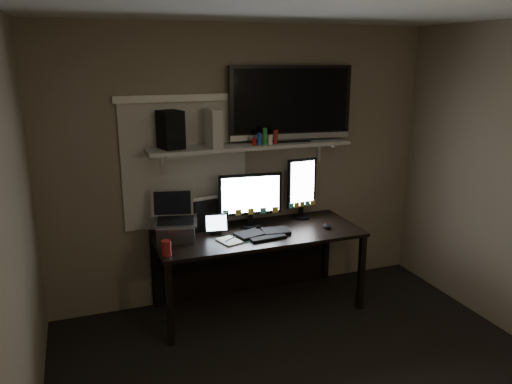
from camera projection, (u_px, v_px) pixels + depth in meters
name	position (u px, v px, depth m)	size (l,w,h in m)	color
ceiling	(353.00, 1.00, 2.62)	(3.60, 3.60, 0.00)	silver
back_wall	(244.00, 166.00, 4.58)	(3.60, 3.60, 0.00)	#716551
left_wall	(6.00, 269.00, 2.35)	(3.60, 3.60, 0.00)	#716551
window_blinds	(185.00, 165.00, 4.37)	(1.10, 0.02, 1.10)	beige
desk	(254.00, 246.00, 4.53)	(1.80, 0.75, 0.73)	black
wall_shelf	(250.00, 146.00, 4.36)	(1.80, 0.35, 0.03)	#B2B2AD
monitor_landscape	(250.00, 200.00, 4.45)	(0.57, 0.06, 0.50)	black
monitor_portrait	(302.00, 188.00, 4.69)	(0.29, 0.05, 0.58)	black
keyboard	(263.00, 233.00, 4.31)	(0.48, 0.19, 0.03)	black
mouse	(327.00, 226.00, 4.47)	(0.06, 0.10, 0.04)	black
notepad	(229.00, 241.00, 4.15)	(0.15, 0.21, 0.01)	silver
tablet	(216.00, 224.00, 4.30)	(0.21, 0.09, 0.19)	black
file_sorter	(204.00, 213.00, 4.42)	(0.23, 0.10, 0.29)	black
laptop	(175.00, 217.00, 4.14)	(0.36, 0.29, 0.40)	#A6A6AA
cup	(166.00, 248.00, 3.85)	(0.08, 0.08, 0.12)	maroon
sticky_notes	(245.00, 239.00, 4.20)	(0.32, 0.24, 0.00)	gold
tv	(290.00, 104.00, 4.43)	(1.11, 0.20, 0.67)	black
game_console	(213.00, 128.00, 4.19)	(0.08, 0.27, 0.32)	silver
speaker	(171.00, 130.00, 4.10)	(0.17, 0.21, 0.31)	black
bottles	(265.00, 136.00, 4.30)	(0.23, 0.05, 0.15)	#A50F0C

